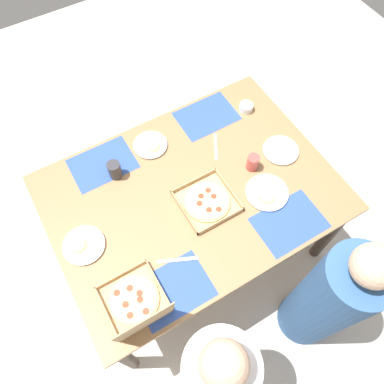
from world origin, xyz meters
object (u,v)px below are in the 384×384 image
at_px(plate_near_left, 267,193).
at_px(diner_left_seat, 328,300).
at_px(plate_far_right, 151,145).
at_px(diner_right_seat, 216,374).
at_px(pizza_box_corner_right, 207,201).
at_px(cup_clear_left, 253,162).
at_px(condiment_bowl, 246,107).
at_px(cup_clear_right, 115,170).
at_px(plate_middle, 83,245).
at_px(plate_near_right, 281,151).
at_px(pizza_box_center, 136,304).

relative_size(plate_near_left, diner_left_seat, 0.19).
bearing_deg(plate_far_right, diner_right_seat, 76.33).
distance_m(diner_left_seat, diner_right_seat, 0.70).
xyz_separation_m(pizza_box_corner_right, diner_left_seat, (-0.31, 0.73, -0.22)).
relative_size(cup_clear_left, condiment_bowl, 1.16).
relative_size(cup_clear_right, cup_clear_left, 1.11).
relative_size(pizza_box_corner_right, diner_right_seat, 0.24).
distance_m(pizza_box_corner_right, diner_left_seat, 0.83).
bearing_deg(diner_right_seat, plate_far_right, -103.67).
bearing_deg(pizza_box_corner_right, diner_right_seat, 62.12).
height_order(plate_middle, plate_near_right, plate_middle).
bearing_deg(plate_near_left, pizza_box_corner_right, -21.27).
bearing_deg(plate_far_right, cup_clear_left, 135.56).
relative_size(plate_far_right, plate_near_left, 0.85).
bearing_deg(pizza_box_center, diner_right_seat, 113.34).
relative_size(plate_near_left, condiment_bowl, 2.75).
height_order(pizza_box_center, pizza_box_corner_right, pizza_box_center).
bearing_deg(plate_near_right, diner_right_seat, 40.61).
bearing_deg(diner_right_seat, plate_middle, -71.12).
relative_size(pizza_box_corner_right, cup_clear_left, 2.92).
xyz_separation_m(plate_near_left, cup_clear_right, (0.66, -0.53, 0.05)).
xyz_separation_m(plate_near_right, diner_right_seat, (0.94, 0.80, -0.23)).
bearing_deg(plate_near_left, plate_near_right, -141.16).
relative_size(plate_near_right, cup_clear_left, 2.11).
bearing_deg(diner_left_seat, plate_near_left, -89.80).
distance_m(pizza_box_center, plate_middle, 0.43).
bearing_deg(cup_clear_left, plate_near_right, -178.43).
bearing_deg(plate_near_right, pizza_box_center, 18.58).
distance_m(pizza_box_center, cup_clear_right, 0.75).
relative_size(plate_far_right, cup_clear_left, 2.02).
bearing_deg(pizza_box_corner_right, cup_clear_left, -169.36).
xyz_separation_m(cup_clear_right, condiment_bowl, (-0.90, -0.03, -0.03)).
height_order(plate_middle, condiment_bowl, condiment_bowl).
bearing_deg(diner_left_seat, diner_right_seat, 0.00).
height_order(plate_middle, diner_left_seat, diner_left_seat).
bearing_deg(cup_clear_left, plate_far_right, -44.44).
distance_m(plate_near_right, cup_clear_left, 0.21).
relative_size(plate_near_right, diner_right_seat, 0.18).
distance_m(pizza_box_corner_right, cup_clear_right, 0.54).
distance_m(cup_clear_right, diner_left_seat, 1.35).
bearing_deg(cup_clear_right, cup_clear_left, 153.64).
bearing_deg(diner_left_seat, plate_middle, -40.27).
xyz_separation_m(pizza_box_corner_right, plate_middle, (0.67, -0.10, -0.00)).
bearing_deg(plate_near_right, pizza_box_corner_right, 7.22).
relative_size(plate_far_right, condiment_bowl, 2.34).
relative_size(plate_middle, plate_near_right, 1.04).
distance_m(plate_middle, diner_right_seat, 0.92).
height_order(plate_far_right, diner_right_seat, diner_right_seat).
bearing_deg(pizza_box_corner_right, condiment_bowl, -141.71).
distance_m(plate_middle, cup_clear_right, 0.44).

